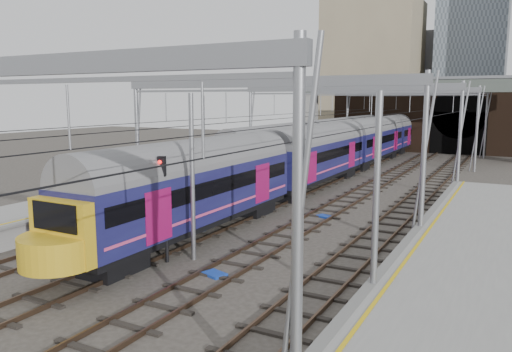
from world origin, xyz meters
The scene contains 15 objects.
ground centered at (0.00, 0.00, 0.00)m, with size 160.00×160.00×0.00m, color #38332D.
platform_left centered at (-10.18, 2.50, 0.55)m, with size 4.32×55.00×1.12m.
platform_right centered at (10.18, -1.50, 0.55)m, with size 4.32×47.00×1.12m.
tracks centered at (0.00, 15.00, 0.02)m, with size 14.40×80.00×0.22m.
overhead_line centered at (0.00, 21.49, 6.57)m, with size 16.80×80.00×8.00m.
retaining_wall centered at (1.40, 51.93, 4.33)m, with size 28.00×2.75×9.00m.
overbridge centered at (0.00, 46.00, 7.27)m, with size 28.00×3.00×9.25m.
city_skyline centered at (2.73, 70.48, 17.09)m, with size 37.50×27.50×60.00m.
train_main centered at (-2.00, 29.51, 2.51)m, with size 2.84×65.64×4.87m.
train_second centered at (-6.00, 37.82, 2.45)m, with size 2.74×47.62×4.74m.
signal_near_left centered at (-3.61, -0.51, 2.92)m, with size 0.36×0.46×4.59m.
signal_near_centre centered at (-0.78, 1.12, 2.86)m, with size 0.35×0.45×4.48m.
equip_cover_a centered at (-2.65, 5.97, 0.05)m, with size 0.86×0.61×0.10m, color #173CAD.
equip_cover_b centered at (2.22, 11.91, 0.05)m, with size 0.87×0.61×0.10m, color #173CAD.
equip_cover_c centered at (1.84, 0.77, 0.05)m, with size 0.89×0.62×0.10m, color #173CAD.
Camera 1 is at (11.96, -14.77, 6.74)m, focal length 35.00 mm.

